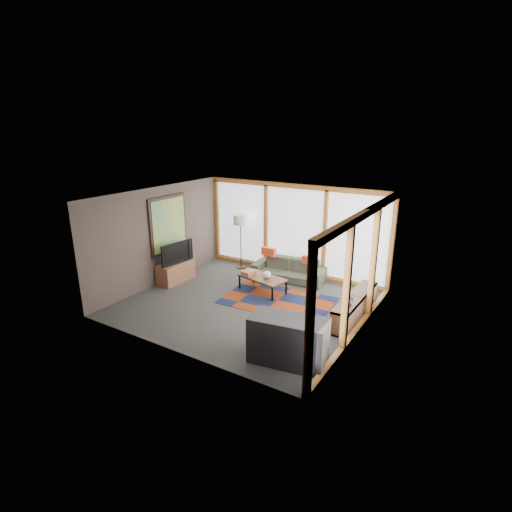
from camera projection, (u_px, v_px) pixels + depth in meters
The scene contains 17 objects.
ground at pixel (247, 304), 9.61m from camera, with size 5.50×5.50×0.00m, color #32322F.
room_envelope at pixel (278, 240), 9.33m from camera, with size 5.52×5.02×2.62m.
rug at pixel (277, 300), 9.78m from camera, with size 2.62×1.68×0.01m, color maroon.
sofa at pixel (289, 270), 11.04m from camera, with size 1.98×0.78×0.58m, color #313425.
pillow_left at pixel (269, 252), 11.25m from camera, with size 0.43×0.13×0.23m, color #C53D19.
pillow_right at pixel (309, 260), 10.57m from camera, with size 0.38×0.12×0.21m, color #C53D19.
floor_lamp at pixel (241, 242), 11.79m from camera, with size 0.41×0.41×1.62m, color black, non-canonical shape.
coffee_table at pixel (262, 284), 10.24m from camera, with size 1.22×0.61×0.41m, color #372014, non-canonical shape.
book_stack at pixel (249, 273), 10.33m from camera, with size 0.26×0.33×0.11m, color brown.
vase at pixel (267, 275), 10.09m from camera, with size 0.21×0.21×0.18m, color beige.
bookshelf at pixel (355, 307), 8.84m from camera, with size 0.38×2.10×0.52m, color #372014, non-canonical shape.
bowl_a at pixel (348, 302), 8.32m from camera, with size 0.21×0.21×0.11m, color black.
bowl_b at pixel (350, 298), 8.58m from camera, with size 0.15×0.15×0.08m, color black.
shelf_picture at pixel (371, 278), 9.22m from camera, with size 0.04×0.30×0.39m, color black.
tv_console at pixel (176, 272), 10.92m from camera, with size 0.46×1.09×0.55m, color brown.
television at pixel (175, 252), 10.72m from camera, with size 1.04×0.14×0.60m, color black.
bar_counter at pixel (288, 340), 7.12m from camera, with size 1.37×0.64×0.87m, color black.
Camera 1 is at (4.79, -7.35, 4.09)m, focal length 28.00 mm.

